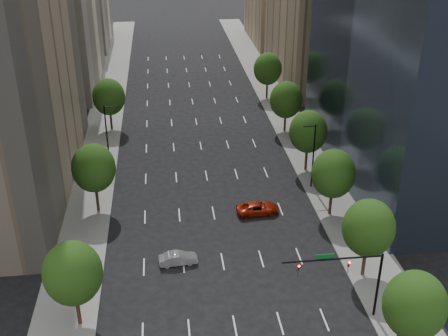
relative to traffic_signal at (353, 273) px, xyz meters
name	(u,v)px	position (x,y,z in m)	size (l,w,h in m)	color
sidewalk_left	(92,181)	(-26.03, 30.00, -5.10)	(6.00, 200.00, 0.15)	slate
sidewalk_right	(316,169)	(4.97, 30.00, -5.10)	(6.00, 200.00, 0.15)	slate
filler_left	(78,7)	(-35.53, 106.00, 3.83)	(14.00, 26.00, 18.00)	beige
parking_tan_right	(316,6)	(14.47, 70.00, 9.83)	(14.00, 30.00, 30.00)	#8C7759
filler_right	(280,9)	(14.47, 103.00, 2.83)	(14.00, 26.00, 16.00)	#8C7759
tree_right_0	(415,305)	(3.47, -5.00, 0.22)	(5.20, 5.20, 8.39)	#382316
tree_right_1	(369,228)	(3.47, 6.00, 0.58)	(5.20, 5.20, 8.75)	#382316
tree_right_2	(333,174)	(3.47, 18.00, 0.43)	(5.20, 5.20, 8.61)	#382316
tree_right_3	(308,132)	(3.47, 30.00, 0.72)	(5.20, 5.20, 8.89)	#382316
tree_right_4	(286,100)	(3.47, 44.00, 0.29)	(5.20, 5.20, 8.46)	#382316
tree_right_5	(268,69)	(3.47, 60.00, 0.58)	(5.20, 5.20, 8.75)	#382316
tree_left_0	(73,273)	(-24.53, 2.00, 0.58)	(5.20, 5.20, 8.75)	#382316
tree_left_1	(94,168)	(-24.53, 22.00, 0.79)	(5.20, 5.20, 8.97)	#382316
tree_left_2	(109,97)	(-24.53, 48.00, 0.50)	(5.20, 5.20, 8.68)	#382316
streetlight_rn	(313,154)	(2.91, 25.00, -0.33)	(1.70, 0.20, 9.00)	black
streetlight_ln	(107,133)	(-23.96, 35.00, -0.33)	(1.70, 0.20, 9.00)	black
traffic_signal	(353,273)	(0.00, 0.00, 0.00)	(9.12, 0.40, 7.38)	black
car_silver	(178,258)	(-15.23, 10.17, -4.50)	(1.42, 4.06, 1.34)	#A0A0A5
car_red_far	(258,208)	(-5.18, 19.30, -4.45)	(2.39, 5.18, 1.44)	#9B1D0B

